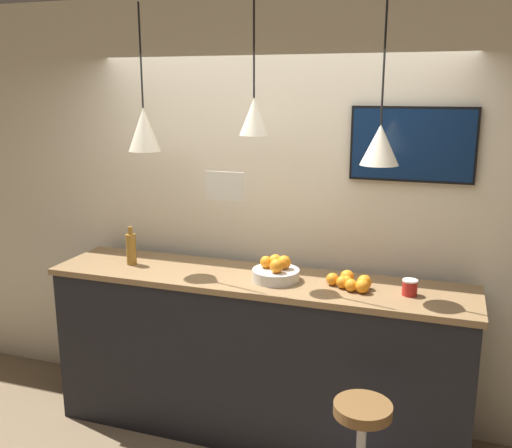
{
  "coord_description": "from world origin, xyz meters",
  "views": [
    {
      "loc": [
        1.12,
        -2.63,
        2.3
      ],
      "look_at": [
        0.0,
        0.65,
        1.46
      ],
      "focal_mm": 40.0,
      "sensor_mm": 36.0,
      "label": 1
    }
  ],
  "objects_px": {
    "fruit_bowl": "(276,272)",
    "spread_jar": "(410,287)",
    "juice_bottle": "(131,248)",
    "mounted_tv": "(412,145)"
  },
  "relations": [
    {
      "from": "fruit_bowl",
      "to": "spread_jar",
      "type": "bearing_deg",
      "value": -0.08
    },
    {
      "from": "fruit_bowl",
      "to": "juice_bottle",
      "type": "xyz_separation_m",
      "value": [
        -1.03,
        -0.0,
        0.06
      ]
    },
    {
      "from": "fruit_bowl",
      "to": "mounted_tv",
      "type": "height_order",
      "value": "mounted_tv"
    },
    {
      "from": "mounted_tv",
      "to": "spread_jar",
      "type": "bearing_deg",
      "value": -80.8
    },
    {
      "from": "fruit_bowl",
      "to": "spread_jar",
      "type": "height_order",
      "value": "fruit_bowl"
    },
    {
      "from": "juice_bottle",
      "to": "spread_jar",
      "type": "bearing_deg",
      "value": 0.0
    },
    {
      "from": "fruit_bowl",
      "to": "spread_jar",
      "type": "distance_m",
      "value": 0.82
    },
    {
      "from": "fruit_bowl",
      "to": "mounted_tv",
      "type": "xyz_separation_m",
      "value": [
        0.76,
        0.37,
        0.78
      ]
    },
    {
      "from": "juice_bottle",
      "to": "mounted_tv",
      "type": "height_order",
      "value": "mounted_tv"
    },
    {
      "from": "spread_jar",
      "to": "fruit_bowl",
      "type": "bearing_deg",
      "value": 179.92
    }
  ]
}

